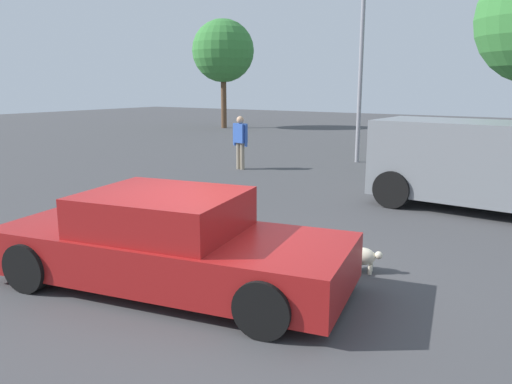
{
  "coord_description": "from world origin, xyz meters",
  "views": [
    {
      "loc": [
        3.94,
        -4.88,
        2.58
      ],
      "look_at": [
        -0.38,
        1.7,
        0.9
      ],
      "focal_mm": 35.31,
      "sensor_mm": 36.0,
      "label": 1
    }
  ],
  "objects_px": {
    "pedestrian": "(240,138)",
    "light_post_near": "(362,33)",
    "dog": "(359,255)",
    "suv_dark": "(497,163)",
    "sedan_foreground": "(169,243)"
  },
  "relations": [
    {
      "from": "dog",
      "to": "pedestrian",
      "type": "xyz_separation_m",
      "value": [
        -6.44,
        6.3,
        0.74
      ]
    },
    {
      "from": "light_post_near",
      "to": "pedestrian",
      "type": "bearing_deg",
      "value": -126.17
    },
    {
      "from": "sedan_foreground",
      "to": "light_post_near",
      "type": "bearing_deg",
      "value": 89.03
    },
    {
      "from": "light_post_near",
      "to": "suv_dark",
      "type": "bearing_deg",
      "value": -44.62
    },
    {
      "from": "sedan_foreground",
      "to": "pedestrian",
      "type": "height_order",
      "value": "pedestrian"
    },
    {
      "from": "suv_dark",
      "to": "sedan_foreground",
      "type": "bearing_deg",
      "value": 69.18
    },
    {
      "from": "suv_dark",
      "to": "light_post_near",
      "type": "relative_size",
      "value": 0.8
    },
    {
      "from": "suv_dark",
      "to": "pedestrian",
      "type": "xyz_separation_m",
      "value": [
        -7.47,
        1.55,
        -0.04
      ]
    },
    {
      "from": "sedan_foreground",
      "to": "light_post_near",
      "type": "distance_m",
      "value": 12.27
    },
    {
      "from": "sedan_foreground",
      "to": "pedestrian",
      "type": "distance_m",
      "value": 9.34
    },
    {
      "from": "pedestrian",
      "to": "light_post_near",
      "type": "height_order",
      "value": "light_post_near"
    },
    {
      "from": "suv_dark",
      "to": "light_post_near",
      "type": "xyz_separation_m",
      "value": [
        -5.0,
        4.93,
        3.22
      ]
    },
    {
      "from": "pedestrian",
      "to": "sedan_foreground",
      "type": "bearing_deg",
      "value": 38.23
    },
    {
      "from": "dog",
      "to": "light_post_near",
      "type": "bearing_deg",
      "value": -82.47
    },
    {
      "from": "dog",
      "to": "pedestrian",
      "type": "bearing_deg",
      "value": -59.09
    }
  ]
}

